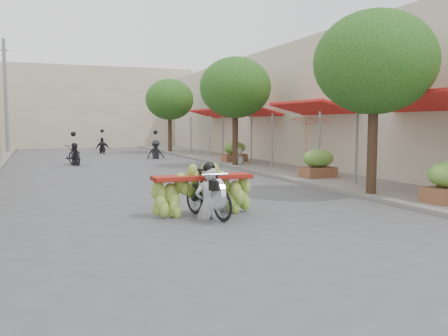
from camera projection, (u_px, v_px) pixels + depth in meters
The scene contains 16 objects.
ground at pixel (262, 251), 7.86m from camera, with size 120.00×120.00×0.00m, color #4E4F53.
sidewalk_right at pixel (256, 163), 24.30m from camera, with size 4.00×60.00×0.12m, color slate.
shophouse_row_right at pixel (351, 106), 24.92m from camera, with size 9.77×40.00×6.00m.
far_building at pixel (77, 108), 42.73m from camera, with size 20.00×6.00×7.00m, color #C1B598.
utility_pole_back at pixel (6, 96), 33.30m from camera, with size 0.60×0.24×8.00m.
street_tree_near at pixel (375, 63), 13.18m from camera, with size 3.40×3.40×5.25m.
street_tree_mid at pixel (235, 88), 22.44m from camera, with size 3.40×3.40×5.25m.
street_tree_far at pixel (170, 100), 33.56m from camera, with size 3.40×3.40×5.25m.
produce_crate_mid at pixel (318, 161), 17.47m from camera, with size 1.20×0.88×1.16m.
produce_crate_far at pixel (234, 150), 24.88m from camera, with size 1.20×0.88×1.16m.
banana_motorbike at pixel (206, 186), 10.66m from camera, with size 2.31×1.95×2.13m.
market_umbrella at pixel (308, 114), 17.35m from camera, with size 2.44×2.44×1.68m.
pedestrian at pixel (238, 148), 23.31m from camera, with size 0.82×0.52×1.61m.
bg_motorbike_a at pixel (74, 151), 23.92m from camera, with size 1.01×1.88×1.95m.
bg_motorbike_b at pixel (156, 144), 28.37m from camera, with size 1.08×1.54×1.95m.
bg_motorbike_c at pixel (102, 142), 33.26m from camera, with size 0.98×1.66×1.95m.
Camera 1 is at (-3.41, -6.93, 2.11)m, focal length 38.00 mm.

